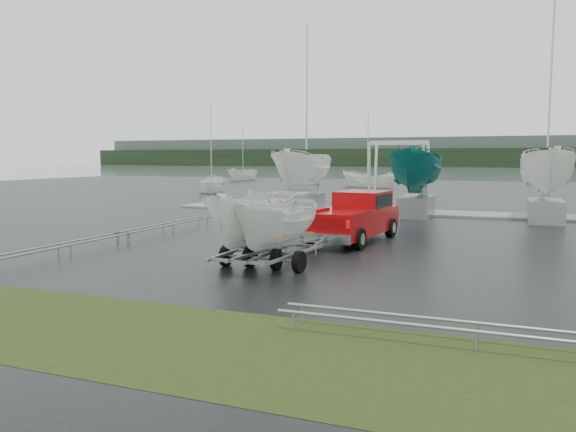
{
  "coord_description": "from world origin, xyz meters",
  "views": [
    {
      "loc": [
        4.37,
        -19.15,
        3.18
      ],
      "look_at": [
        -2.5,
        -1.58,
        1.2
      ],
      "focal_mm": 35.0,
      "sensor_mm": 36.0,
      "label": 1
    }
  ],
  "objects_px": {
    "pickup_truck": "(357,215)",
    "trailer_parked": "(253,171)",
    "trailer_hitched": "(277,183)",
    "boat_hoist": "(399,166)"
  },
  "relations": [
    {
      "from": "trailer_hitched",
      "to": "boat_hoist",
      "type": "relative_size",
      "value": 1.1
    },
    {
      "from": "trailer_parked",
      "to": "boat_hoist",
      "type": "height_order",
      "value": "trailer_parked"
    },
    {
      "from": "pickup_truck",
      "to": "trailer_parked",
      "type": "distance_m",
      "value": 6.63
    },
    {
      "from": "pickup_truck",
      "to": "trailer_hitched",
      "type": "relative_size",
      "value": 1.28
    },
    {
      "from": "trailer_hitched",
      "to": "trailer_parked",
      "type": "distance_m",
      "value": 0.83
    },
    {
      "from": "trailer_hitched",
      "to": "trailer_parked",
      "type": "bearing_deg",
      "value": -175.91
    },
    {
      "from": "trailer_hitched",
      "to": "pickup_truck",
      "type": "bearing_deg",
      "value": 90.0
    },
    {
      "from": "pickup_truck",
      "to": "boat_hoist",
      "type": "xyz_separation_m",
      "value": [
        -0.47,
        11.28,
        1.7
      ]
    },
    {
      "from": "trailer_hitched",
      "to": "trailer_parked",
      "type": "xyz_separation_m",
      "value": [
        -0.76,
        0.03,
        0.32
      ]
    },
    {
      "from": "pickup_truck",
      "to": "boat_hoist",
      "type": "relative_size",
      "value": 1.4
    }
  ]
}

